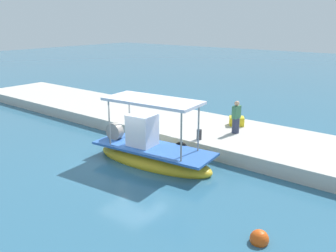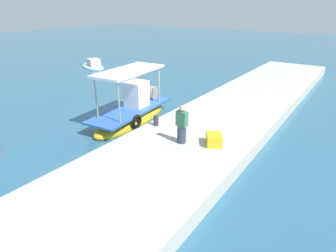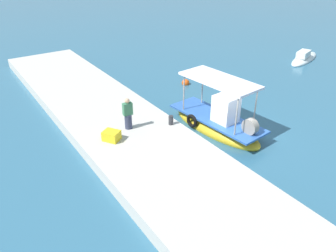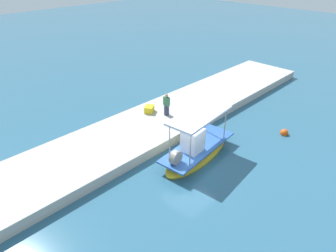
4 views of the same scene
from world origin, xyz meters
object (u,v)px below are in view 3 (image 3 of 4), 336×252
mooring_bollard (171,120)px  moored_boat_near (304,59)px  main_fishing_boat (217,121)px  marker_buoy (186,83)px  cargo_crate (111,136)px  fisherman_near_bollard (128,115)px

mooring_bollard → moored_boat_near: 17.01m
main_fishing_boat → marker_buoy: size_ratio=10.75×
cargo_crate → fisherman_near_bollard: bearing=115.3°
main_fishing_boat → marker_buoy: (-6.18, 2.55, -0.40)m
marker_buoy → main_fishing_boat: bearing=-22.4°
fisherman_near_bollard → mooring_bollard: bearing=66.5°
cargo_crate → marker_buoy: cargo_crate is taller
moored_boat_near → marker_buoy: bearing=-95.9°
main_fishing_boat → cargo_crate: size_ratio=7.87×
marker_buoy → moored_boat_near: (1.20, 11.63, 0.03)m
main_fishing_boat → moored_boat_near: size_ratio=1.17×
main_fishing_boat → mooring_bollard: (-0.94, -2.33, 0.36)m
fisherman_near_bollard → cargo_crate: bearing=-64.7°
main_fishing_boat → mooring_bollard: bearing=-111.9°
fisherman_near_bollard → mooring_bollard: (0.85, 1.96, -0.49)m
fisherman_near_bollard → marker_buoy: fisherman_near_bollard is taller
fisherman_near_bollard → cargo_crate: (0.57, -1.20, -0.50)m
cargo_crate → moored_boat_near: bearing=100.8°
moored_boat_near → cargo_crate: bearing=-79.2°
fisherman_near_bollard → moored_boat_near: bearing=99.8°
main_fishing_boat → fisherman_near_bollard: size_ratio=3.60×
mooring_bollard → marker_buoy: mooring_bollard is taller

